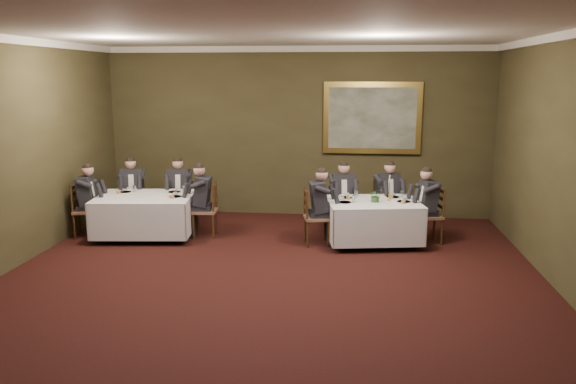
% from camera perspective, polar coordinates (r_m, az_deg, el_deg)
% --- Properties ---
extents(ground, '(10.00, 10.00, 0.00)m').
position_cam_1_polar(ground, '(7.35, -2.97, -11.65)').
color(ground, black).
rests_on(ground, ground).
extents(ceiling, '(8.00, 10.00, 0.10)m').
position_cam_1_polar(ceiling, '(6.77, -3.29, 16.67)').
color(ceiling, silver).
rests_on(ceiling, back_wall).
extents(back_wall, '(8.00, 0.10, 3.50)m').
position_cam_1_polar(back_wall, '(11.76, 0.95, 6.06)').
color(back_wall, '#38321C').
rests_on(back_wall, ground).
extents(crown_molding, '(8.00, 10.00, 0.12)m').
position_cam_1_polar(crown_molding, '(6.76, -3.29, 16.16)').
color(crown_molding, white).
rests_on(crown_molding, back_wall).
extents(table_main, '(1.78, 1.47, 0.67)m').
position_cam_1_polar(table_main, '(9.98, 8.62, -2.69)').
color(table_main, black).
rests_on(table_main, ground).
extents(table_second, '(1.88, 1.51, 0.67)m').
position_cam_1_polar(table_second, '(10.63, -14.27, -2.04)').
color(table_second, black).
rests_on(table_second, ground).
extents(chair_main_backleft, '(0.53, 0.52, 1.00)m').
position_cam_1_polar(chair_main_backleft, '(10.73, 5.47, -2.51)').
color(chair_main_backleft, brown).
rests_on(chair_main_backleft, ground).
extents(diner_main_backleft, '(0.51, 0.57, 1.35)m').
position_cam_1_polar(diner_main_backleft, '(10.66, 5.51, -1.33)').
color(diner_main_backleft, black).
rests_on(diner_main_backleft, chair_main_backleft).
extents(chair_main_backright, '(0.57, 0.56, 1.00)m').
position_cam_1_polar(chair_main_backright, '(10.89, 9.91, -2.42)').
color(chair_main_backright, brown).
rests_on(chair_main_backright, ground).
extents(diner_main_backright, '(0.56, 0.60, 1.35)m').
position_cam_1_polar(diner_main_backright, '(10.82, 9.98, -1.26)').
color(diner_main_backright, black).
rests_on(diner_main_backright, chair_main_backright).
extents(chair_main_endleft, '(0.50, 0.52, 1.00)m').
position_cam_1_polar(chair_main_endleft, '(9.87, 2.84, -3.73)').
color(chair_main_endleft, brown).
rests_on(chair_main_endleft, ground).
extents(diner_main_endleft, '(0.55, 0.49, 1.35)m').
position_cam_1_polar(diner_main_endleft, '(9.81, 2.93, -2.45)').
color(diner_main_endleft, black).
rests_on(diner_main_endleft, chair_main_endleft).
extents(chair_main_endright, '(0.50, 0.52, 1.00)m').
position_cam_1_polar(chair_main_endright, '(10.28, 14.11, -3.46)').
color(chair_main_endright, brown).
rests_on(chair_main_endright, ground).
extents(diner_main_endright, '(0.55, 0.49, 1.35)m').
position_cam_1_polar(diner_main_endright, '(10.22, 14.12, -2.22)').
color(diner_main_endright, black).
rests_on(diner_main_endright, chair_main_endright).
extents(chair_sec_backleft, '(0.53, 0.52, 1.00)m').
position_cam_1_polar(chair_sec_backleft, '(11.62, -15.39, -1.76)').
color(chair_sec_backleft, brown).
rests_on(chair_sec_backleft, ground).
extents(diner_sec_backleft, '(0.51, 0.57, 1.35)m').
position_cam_1_polar(diner_sec_backleft, '(11.56, -15.46, -0.68)').
color(diner_sec_backleft, black).
rests_on(diner_sec_backleft, chair_sec_backleft).
extents(chair_sec_backright, '(0.48, 0.46, 1.00)m').
position_cam_1_polar(chair_sec_backright, '(11.41, -10.85, -1.80)').
color(chair_sec_backright, brown).
rests_on(chair_sec_backright, ground).
extents(diner_sec_backright, '(0.45, 0.52, 1.35)m').
position_cam_1_polar(diner_sec_backright, '(11.35, -10.91, -0.69)').
color(diner_sec_backright, black).
rests_on(diner_sec_backright, chair_sec_backright).
extents(chair_sec_endright, '(0.45, 0.47, 1.00)m').
position_cam_1_polar(chair_sec_endright, '(10.45, -8.35, -2.97)').
color(chair_sec_endright, brown).
rests_on(chair_sec_endright, ground).
extents(diner_sec_endright, '(0.51, 0.44, 1.35)m').
position_cam_1_polar(diner_sec_endright, '(10.39, -8.45, -1.75)').
color(diner_sec_endright, black).
rests_on(diner_sec_endright, chair_sec_endright).
extents(chair_sec_endleft, '(0.50, 0.52, 1.00)m').
position_cam_1_polar(chair_sec_endleft, '(10.99, -19.81, -2.82)').
color(chair_sec_endleft, brown).
rests_on(chair_sec_endleft, ground).
extents(diner_sec_endleft, '(0.55, 0.49, 1.35)m').
position_cam_1_polar(diner_sec_endleft, '(10.93, -19.84, -1.66)').
color(diner_sec_endleft, black).
rests_on(diner_sec_endleft, chair_sec_endleft).
extents(centerpiece, '(0.25, 0.22, 0.25)m').
position_cam_1_polar(centerpiece, '(9.82, 8.91, -0.30)').
color(centerpiece, '#2D5926').
rests_on(centerpiece, table_main).
extents(candlestick, '(0.07, 0.07, 0.47)m').
position_cam_1_polar(candlestick, '(9.98, 10.24, 0.12)').
color(candlestick, '#BD8C39').
rests_on(candlestick, table_main).
extents(place_setting_table_main, '(0.33, 0.31, 0.14)m').
position_cam_1_polar(place_setting_table_main, '(10.17, 6.24, -0.35)').
color(place_setting_table_main, white).
rests_on(place_setting_table_main, table_main).
extents(place_setting_table_second, '(0.33, 0.31, 0.14)m').
position_cam_1_polar(place_setting_table_second, '(11.02, -15.95, 0.21)').
color(place_setting_table_second, white).
rests_on(place_setting_table_second, table_second).
extents(painting, '(1.98, 0.09, 1.45)m').
position_cam_1_polar(painting, '(11.62, 8.55, 7.44)').
color(painting, gold).
rests_on(painting, back_wall).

